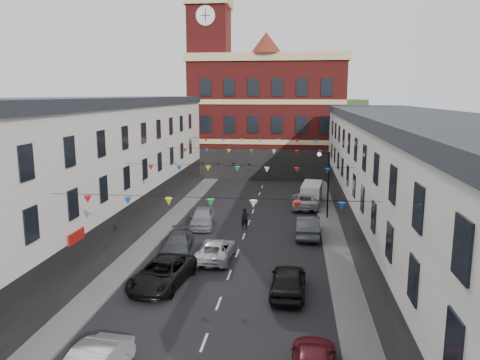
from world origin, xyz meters
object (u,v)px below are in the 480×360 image
at_px(car_left_d, 178,243).
at_px(white_van, 312,194).
at_px(car_left_e, 203,217).
at_px(car_right_d, 288,280).
at_px(pedestrian, 245,219).
at_px(street_lamp, 326,176).
at_px(car_right_f, 305,200).
at_px(moving_car, 216,250).
at_px(car_left_c, 162,273).
at_px(car_right_e, 308,226).

distance_m(car_left_d, white_van, 18.75).
xyz_separation_m(car_left_e, car_right_d, (7.33, -12.67, -0.01)).
bearing_deg(pedestrian, car_right_d, -90.34).
bearing_deg(street_lamp, car_right_f, 112.76).
bearing_deg(moving_car, car_right_f, -110.64).
distance_m(street_lamp, car_left_c, 19.27).
distance_m(car_left_d, car_left_e, 6.50).
relative_size(car_left_d, car_right_f, 0.84).
distance_m(car_left_d, car_right_e, 10.33).
xyz_separation_m(car_left_d, car_right_e, (9.16, 4.77, 0.16)).
bearing_deg(pedestrian, moving_car, -116.48).
bearing_deg(car_right_f, white_van, -112.60).
relative_size(car_right_e, white_van, 1.06).
bearing_deg(car_left_e, street_lamp, 15.11).
height_order(car_left_d, car_right_f, car_right_f).
xyz_separation_m(car_left_c, car_left_e, (-0.10, 12.35, 0.04)).
height_order(car_left_e, car_right_f, car_left_e).
height_order(car_left_c, pedestrian, pedestrian).
bearing_deg(car_left_e, moving_car, -77.33).
bearing_deg(car_right_f, car_left_d, 56.44).
bearing_deg(car_right_e, car_left_e, -8.81).
bearing_deg(car_right_d, car_right_e, -95.72).
xyz_separation_m(car_left_c, pedestrian, (3.49, 11.99, 0.13)).
height_order(car_left_c, car_right_f, car_left_c).
xyz_separation_m(car_left_c, car_right_f, (8.48, 20.05, -0.01)).
distance_m(moving_car, pedestrian, 7.37).
relative_size(car_left_c, white_van, 1.17).
height_order(street_lamp, pedestrian, street_lamp).
xyz_separation_m(car_left_e, pedestrian, (3.59, -0.36, 0.08)).
height_order(car_left_e, pedestrian, pedestrian).
bearing_deg(car_right_e, pedestrian, -12.49).
distance_m(car_right_e, car_right_f, 9.41).
xyz_separation_m(car_left_e, car_right_e, (8.70, -1.71, 0.01)).
xyz_separation_m(car_right_e, car_right_f, (-0.12, 9.41, -0.07)).
bearing_deg(car_left_d, street_lamp, 38.50).
height_order(car_left_c, car_right_d, car_right_d).
bearing_deg(moving_car, car_left_c, 65.20).
bearing_deg(street_lamp, car_left_d, -136.39).
relative_size(car_right_f, pedestrian, 3.05).
height_order(car_right_e, moving_car, car_right_e).
height_order(car_left_c, car_left_e, car_left_e).
bearing_deg(car_right_f, car_left_c, 66.05).
distance_m(car_right_d, car_right_e, 11.04).
distance_m(street_lamp, pedestrian, 8.37).
bearing_deg(white_van, car_right_d, -88.50).
distance_m(car_right_e, pedestrian, 5.28).
xyz_separation_m(moving_car, pedestrian, (1.18, 7.27, 0.23)).
bearing_deg(car_right_e, street_lamp, -103.63).
relative_size(car_right_e, moving_car, 1.04).
bearing_deg(car_left_d, car_right_f, 52.36).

